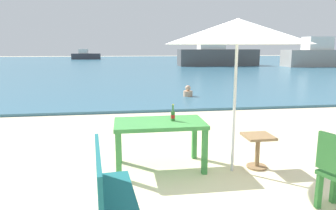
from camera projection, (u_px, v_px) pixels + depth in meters
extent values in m
plane|color=beige|center=(232.00, 187.00, 4.24)|extent=(120.00, 120.00, 0.00)
cube|color=#386B84|center=(136.00, 64.00, 33.38)|extent=(120.00, 50.00, 0.08)
cube|color=#3D8C42|center=(160.00, 123.00, 4.79)|extent=(1.40, 0.80, 0.06)
cube|color=#3D8C42|center=(119.00, 156.00, 4.44)|extent=(0.08, 0.08, 0.70)
cube|color=#3D8C42|center=(205.00, 152.00, 4.62)|extent=(0.08, 0.08, 0.70)
cube|color=#3D8C42|center=(119.00, 142.00, 5.10)|extent=(0.08, 0.08, 0.70)
cube|color=#3D8C42|center=(194.00, 139.00, 5.28)|extent=(0.08, 0.08, 0.70)
cylinder|color=#2D662D|center=(173.00, 116.00, 4.81)|extent=(0.06, 0.06, 0.16)
cone|color=#2D662D|center=(173.00, 111.00, 4.80)|extent=(0.06, 0.06, 0.03)
cylinder|color=#2D662D|center=(173.00, 108.00, 4.78)|extent=(0.03, 0.03, 0.09)
cylinder|color=red|center=(173.00, 116.00, 4.81)|extent=(0.07, 0.07, 0.05)
cylinder|color=gold|center=(173.00, 105.00, 4.78)|extent=(0.03, 0.03, 0.01)
cylinder|color=silver|center=(235.00, 98.00, 4.58)|extent=(0.04, 0.04, 2.30)
cone|color=white|center=(238.00, 31.00, 4.40)|extent=(2.10, 2.10, 0.36)
cube|color=olive|center=(258.00, 136.00, 4.83)|extent=(0.44, 0.44, 0.04)
cylinder|color=olive|center=(257.00, 153.00, 4.88)|extent=(0.07, 0.07, 0.50)
cylinder|color=olive|center=(257.00, 167.00, 4.92)|extent=(0.32, 0.32, 0.03)
cube|color=#196066|center=(117.00, 198.00, 3.00)|extent=(0.48, 1.23, 0.05)
cube|color=#196066|center=(99.00, 173.00, 2.91)|extent=(0.16, 1.20, 0.44)
cube|color=#196066|center=(125.00, 194.00, 3.60)|extent=(0.06, 0.06, 0.42)
cube|color=#196066|center=(101.00, 196.00, 3.53)|extent=(0.06, 0.06, 0.42)
cube|color=#3D8C42|center=(334.00, 186.00, 3.79)|extent=(0.06, 0.06, 0.42)
cube|color=#3D8C42|center=(319.00, 191.00, 3.66)|extent=(0.06, 0.06, 0.42)
cylinder|color=tan|center=(188.00, 94.00, 11.45)|extent=(0.34, 0.34, 0.20)
sphere|color=tan|center=(188.00, 88.00, 11.41)|extent=(0.21, 0.21, 0.21)
cube|color=gray|center=(323.00, 58.00, 28.52)|extent=(7.41, 2.02, 1.52)
cube|color=silver|center=(317.00, 43.00, 28.17)|extent=(2.36, 1.52, 1.18)
cube|color=#38383F|center=(86.00, 56.00, 44.24)|extent=(4.01, 1.09, 0.82)
cube|color=silver|center=(83.00, 51.00, 44.05)|extent=(1.28, 0.82, 0.64)
cube|color=#4C4C4C|center=(218.00, 58.00, 29.51)|extent=(7.58, 2.07, 1.55)
cube|color=silver|center=(211.00, 43.00, 29.15)|extent=(2.41, 1.55, 1.21)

